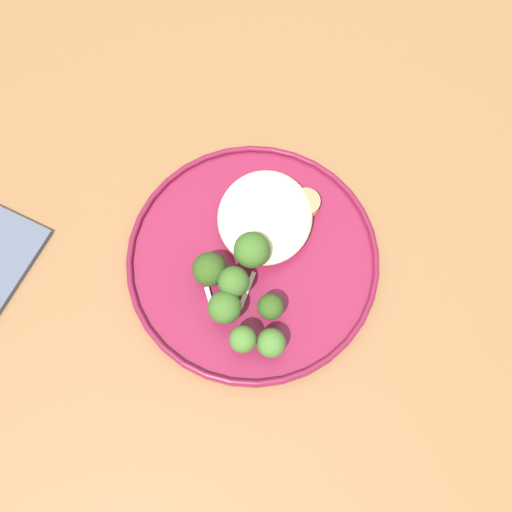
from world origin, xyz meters
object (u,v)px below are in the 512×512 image
at_px(seared_scallop_half_hidden, 233,220).
at_px(seared_scallop_tilted_round, 264,192).
at_px(seared_scallop_front_small, 282,238).
at_px(broccoli_floret_beside_noodles, 225,307).
at_px(broccoli_floret_tall_stalk, 243,340).
at_px(dinner_plate, 256,259).
at_px(broccoli_floret_split_head, 271,343).
at_px(seared_scallop_on_noodles, 256,235).
at_px(broccoli_floret_left_leaning, 271,307).
at_px(seared_scallop_right_edge, 306,203).
at_px(broccoli_floret_near_rim, 210,270).
at_px(broccoli_floret_center_pile, 234,282).
at_px(seared_scallop_tiny_bay, 281,202).
at_px(seared_scallop_center_golden, 259,215).
at_px(broccoli_floret_small_sprig, 252,251).

xyz_separation_m(seared_scallop_half_hidden, seared_scallop_tilted_round, (0.04, -0.03, -0.00)).
bearing_deg(seared_scallop_front_small, broccoli_floret_beside_noodles, 153.61).
height_order(seared_scallop_tilted_round, broccoli_floret_tall_stalk, broccoli_floret_tall_stalk).
bearing_deg(seared_scallop_front_small, dinner_plate, 135.28).
bearing_deg(broccoli_floret_split_head, seared_scallop_half_hidden, 25.39).
height_order(broccoli_floret_tall_stalk, broccoli_floret_beside_noodles, broccoli_floret_beside_noodles).
height_order(seared_scallop_on_noodles, broccoli_floret_left_leaning, broccoli_floret_left_leaning).
xyz_separation_m(seared_scallop_tilted_round, broccoli_floret_tall_stalk, (-0.18, -0.01, 0.02)).
bearing_deg(broccoli_floret_beside_noodles, seared_scallop_right_edge, -25.59).
bearing_deg(broccoli_floret_tall_stalk, broccoli_floret_near_rim, 34.94).
distance_m(seared_scallop_half_hidden, broccoli_floret_center_pile, 0.09).
xyz_separation_m(seared_scallop_tilted_round, broccoli_floret_beside_noodles, (-0.15, 0.02, 0.02)).
bearing_deg(broccoli_floret_tall_stalk, seared_scallop_half_hidden, 14.33).
distance_m(seared_scallop_half_hidden, broccoli_floret_tall_stalk, 0.15).
bearing_deg(broccoli_floret_beside_noodles, seared_scallop_tiny_bay, -15.85).
bearing_deg(seared_scallop_center_golden, broccoli_floret_beside_noodles, 171.59).
height_order(seared_scallop_right_edge, seared_scallop_tiny_bay, seared_scallop_right_edge).
height_order(seared_scallop_front_small, seared_scallop_on_noodles, seared_scallop_front_small).
bearing_deg(broccoli_floret_left_leaning, seared_scallop_center_golden, 15.27).
bearing_deg(broccoli_floret_tall_stalk, broccoli_floret_small_sprig, 4.15).
bearing_deg(seared_scallop_tiny_bay, seared_scallop_right_edge, -84.40).
relative_size(seared_scallop_half_hidden, seared_scallop_tilted_round, 0.83).
bearing_deg(seared_scallop_half_hidden, broccoli_floret_beside_noodles, -174.19).
distance_m(seared_scallop_right_edge, broccoli_floret_tall_stalk, 0.18).
bearing_deg(broccoli_floret_near_rim, dinner_plate, -56.14).
height_order(broccoli_floret_tall_stalk, broccoli_floret_small_sprig, broccoli_floret_small_sprig).
distance_m(broccoli_floret_beside_noodles, broccoli_floret_center_pile, 0.03).
height_order(seared_scallop_center_golden, broccoli_floret_tall_stalk, broccoli_floret_tall_stalk).
height_order(dinner_plate, broccoli_floret_center_pile, broccoli_floret_center_pile).
bearing_deg(broccoli_floret_tall_stalk, dinner_plate, 1.58).
xyz_separation_m(seared_scallop_half_hidden, seared_scallop_tiny_bay, (0.03, -0.05, 0.00)).
xyz_separation_m(seared_scallop_half_hidden, seared_scallop_center_golden, (0.01, -0.03, 0.00)).
distance_m(seared_scallop_tiny_bay, seared_scallop_on_noodles, 0.05).
relative_size(dinner_plate, seared_scallop_tilted_round, 8.12).
distance_m(seared_scallop_tilted_round, broccoli_floret_beside_noodles, 0.15).
bearing_deg(seared_scallop_center_golden, broccoli_floret_tall_stalk, -177.38).
bearing_deg(broccoli_floret_beside_noodles, seared_scallop_on_noodles, -10.81).
relative_size(dinner_plate, seared_scallop_half_hidden, 9.84).
bearing_deg(seared_scallop_tiny_bay, broccoli_floret_split_head, -175.21).
height_order(dinner_plate, broccoli_floret_beside_noodles, broccoli_floret_beside_noodles).
xyz_separation_m(seared_scallop_right_edge, broccoli_floret_split_head, (-0.17, 0.01, 0.01)).
xyz_separation_m(seared_scallop_half_hidden, seared_scallop_front_small, (-0.01, -0.06, 0.00)).
xyz_separation_m(seared_scallop_tiny_bay, broccoli_floret_beside_noodles, (-0.14, 0.04, 0.02)).
distance_m(seared_scallop_on_noodles, broccoli_floret_center_pile, 0.07).
distance_m(dinner_plate, broccoli_floret_center_pile, 0.06).
bearing_deg(broccoli_floret_small_sprig, broccoli_floret_beside_noodles, 165.07).
height_order(seared_scallop_right_edge, broccoli_floret_center_pile, broccoli_floret_center_pile).
xyz_separation_m(dinner_plate, broccoli_floret_beside_noodles, (-0.07, 0.02, 0.04)).
bearing_deg(broccoli_floret_left_leaning, seared_scallop_half_hidden, 30.69).
bearing_deg(dinner_plate, broccoli_floret_left_leaning, -156.61).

